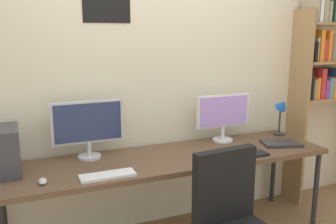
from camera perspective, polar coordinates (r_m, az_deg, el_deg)
wall_back at (r=3.20m, az=-2.55°, el=5.00°), size 5.01×0.11×2.60m
desk at (r=2.96m, az=0.37°, el=-7.70°), size 2.61×0.68×0.74m
bookshelf at (r=4.03m, az=23.49°, el=6.46°), size 0.83×0.28×2.08m
monitor_left at (r=2.91m, az=-12.25°, el=-2.06°), size 0.56×0.18×0.45m
monitor_right at (r=3.33m, az=8.53°, el=-0.36°), size 0.52×0.18×0.42m
pc_tower at (r=2.79m, az=-23.67°, el=-5.50°), size 0.17×0.34×0.33m
desk_lamp at (r=3.63m, az=17.20°, el=0.20°), size 0.11×0.16×0.37m
keyboard_left at (r=2.58m, az=-9.31°, el=-9.65°), size 0.38×0.13×0.02m
keyboard_right at (r=3.01m, az=12.05°, el=-6.52°), size 0.35×0.13×0.02m
computer_mouse at (r=2.57m, az=-18.80°, el=-10.08°), size 0.06×0.10×0.03m
laptop_closed at (r=3.39m, az=17.06°, el=-4.63°), size 0.37×0.30×0.02m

